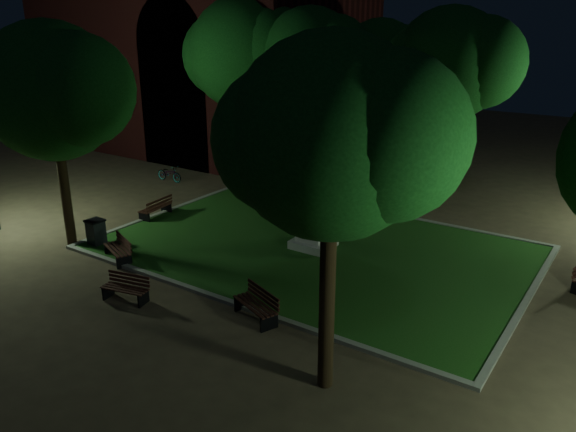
# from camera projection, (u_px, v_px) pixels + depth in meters

# --- Properties ---
(ground) EXTENTS (80.00, 80.00, 0.00)m
(ground) POSITION_uv_depth(u_px,v_px,m) (283.00, 267.00, 19.50)
(ground) COLOR brown
(lawn) EXTENTS (15.00, 10.00, 0.08)m
(lawn) POSITION_uv_depth(u_px,v_px,m) (313.00, 248.00, 21.05)
(lawn) COLOR #205018
(lawn) RESTS_ON ground
(lawn_kerb) EXTENTS (15.40, 10.40, 0.12)m
(lawn_kerb) POSITION_uv_depth(u_px,v_px,m) (313.00, 247.00, 21.04)
(lawn_kerb) COLOR slate
(lawn_kerb) RESTS_ON ground
(monument) EXTENTS (1.40, 1.40, 3.20)m
(monument) POSITION_uv_depth(u_px,v_px,m) (314.00, 225.00, 20.74)
(monument) COLOR #A8A39A
(monument) RESTS_ON lawn
(building_main) EXTENTS (20.00, 12.00, 15.00)m
(building_main) POSITION_uv_depth(u_px,v_px,m) (201.00, 31.00, 36.18)
(building_main) COLOR #421312
(building_main) RESTS_ON ground
(tree_west) EXTENTS (5.99, 4.89, 8.21)m
(tree_west) POSITION_uv_depth(u_px,v_px,m) (53.00, 92.00, 19.52)
(tree_west) COLOR black
(tree_west) RESTS_ON ground
(tree_north_wl) EXTENTS (5.79, 4.73, 8.79)m
(tree_north_wl) POSITION_uv_depth(u_px,v_px,m) (312.00, 57.00, 26.63)
(tree_north_wl) COLOR black
(tree_north_wl) RESTS_ON ground
(tree_north_er) EXTENTS (5.85, 4.78, 8.75)m
(tree_north_er) POSITION_uv_depth(u_px,v_px,m) (452.00, 64.00, 23.51)
(tree_north_er) COLOR black
(tree_north_er) RESTS_ON ground
(tree_se) EXTENTS (5.24, 4.27, 8.04)m
(tree_se) POSITION_uv_depth(u_px,v_px,m) (335.00, 138.00, 11.25)
(tree_se) COLOR black
(tree_se) RESTS_ON ground
(tree_nw) EXTENTS (7.07, 5.77, 9.36)m
(tree_nw) POSITION_uv_depth(u_px,v_px,m) (247.00, 54.00, 28.43)
(tree_nw) COLOR black
(tree_nw) RESTS_ON ground
(tree_far_north) EXTENTS (5.12, 4.18, 8.24)m
(tree_far_north) POSITION_uv_depth(u_px,v_px,m) (381.00, 61.00, 28.11)
(tree_far_north) COLOR black
(tree_far_north) RESTS_ON ground
(lamppost_nw) EXTENTS (1.18, 0.28, 4.07)m
(lamppost_nw) POSITION_uv_depth(u_px,v_px,m) (198.00, 116.00, 32.14)
(lamppost_nw) COLOR black
(lamppost_nw) RESTS_ON ground
(bench_near_left) EXTENTS (1.56, 0.82, 0.82)m
(bench_near_left) POSITION_uv_depth(u_px,v_px,m) (126.00, 289.00, 17.11)
(bench_near_left) COLOR black
(bench_near_left) RESTS_ON ground
(bench_near_right) EXTENTS (1.73, 1.12, 0.90)m
(bench_near_right) POSITION_uv_depth(u_px,v_px,m) (257.00, 305.00, 16.03)
(bench_near_right) COLOR black
(bench_near_right) RESTS_ON ground
(bench_west_near) EXTENTS (1.66, 1.10, 0.86)m
(bench_west_near) POSITION_uv_depth(u_px,v_px,m) (119.00, 250.00, 19.93)
(bench_west_near) COLOR black
(bench_west_near) RESTS_ON ground
(bench_left_side) EXTENTS (0.74, 1.68, 0.90)m
(bench_left_side) POSITION_uv_depth(u_px,v_px,m) (156.00, 209.00, 24.19)
(bench_left_side) COLOR black
(bench_left_side) RESTS_ON ground
(bench_far_side) EXTENTS (1.57, 0.79, 0.82)m
(bench_far_side) POSITION_uv_depth(u_px,v_px,m) (418.00, 198.00, 25.78)
(bench_far_side) COLOR black
(bench_far_side) RESTS_ON ground
(trash_bin) EXTENTS (0.62, 0.62, 1.03)m
(trash_bin) POSITION_uv_depth(u_px,v_px,m) (96.00, 232.00, 21.22)
(trash_bin) COLOR black
(trash_bin) RESTS_ON ground
(bicycle) EXTENTS (1.64, 0.59, 0.86)m
(bicycle) POSITION_uv_depth(u_px,v_px,m) (169.00, 173.00, 29.67)
(bicycle) COLOR black
(bicycle) RESTS_ON ground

